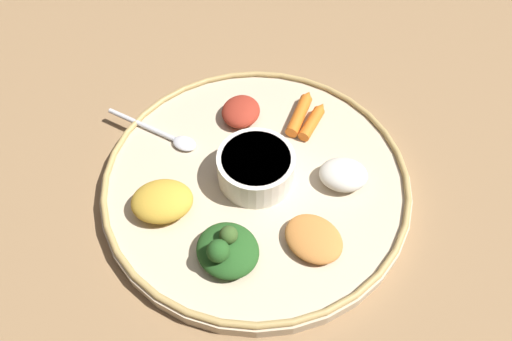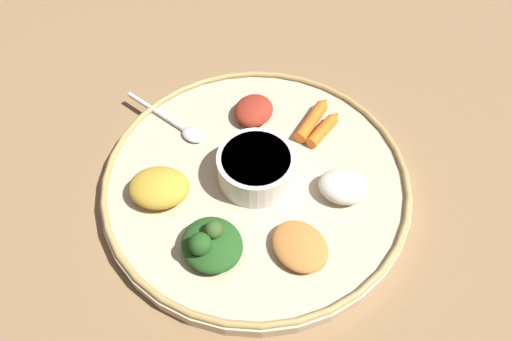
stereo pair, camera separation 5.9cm
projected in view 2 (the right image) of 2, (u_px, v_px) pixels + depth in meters
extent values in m
plane|color=olive|center=(256.00, 186.00, 0.62)|extent=(2.40, 2.40, 0.00)
cylinder|color=#C6B293|center=(256.00, 182.00, 0.61)|extent=(0.40, 0.40, 0.02)
torus|color=tan|center=(256.00, 176.00, 0.60)|extent=(0.39, 0.39, 0.01)
cylinder|color=silver|center=(256.00, 168.00, 0.59)|extent=(0.10, 0.10, 0.04)
cylinder|color=maroon|center=(256.00, 159.00, 0.58)|extent=(0.09, 0.09, 0.01)
ellipsoid|color=silver|center=(193.00, 135.00, 0.64)|extent=(0.04, 0.04, 0.01)
cylinder|color=silver|center=(156.00, 111.00, 0.67)|extent=(0.09, 0.08, 0.01)
ellipsoid|color=#23511E|center=(212.00, 245.00, 0.53)|extent=(0.10, 0.10, 0.03)
sphere|color=#385623|center=(214.00, 230.00, 0.52)|extent=(0.02, 0.02, 0.02)
sphere|color=#23511E|center=(200.00, 244.00, 0.51)|extent=(0.03, 0.03, 0.03)
cylinder|color=orange|center=(322.00, 131.00, 0.64)|extent=(0.05, 0.05, 0.02)
cone|color=orange|center=(335.00, 116.00, 0.66)|extent=(0.02, 0.02, 0.01)
cylinder|color=orange|center=(311.00, 122.00, 0.65)|extent=(0.05, 0.07, 0.02)
cone|color=orange|center=(324.00, 102.00, 0.67)|extent=(0.02, 0.02, 0.02)
ellipsoid|color=gold|center=(159.00, 188.00, 0.58)|extent=(0.08, 0.07, 0.03)
ellipsoid|color=maroon|center=(256.00, 110.00, 0.66)|extent=(0.07, 0.08, 0.03)
ellipsoid|color=#C67A38|center=(300.00, 246.00, 0.54)|extent=(0.09, 0.09, 0.02)
ellipsoid|color=silver|center=(343.00, 187.00, 0.58)|extent=(0.07, 0.07, 0.03)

